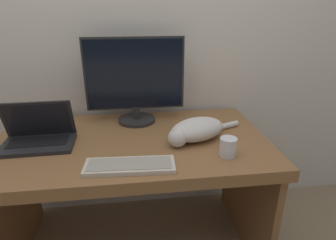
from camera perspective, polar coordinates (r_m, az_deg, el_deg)
wall_back at (r=1.78m, az=-8.52°, el=19.83°), size 6.40×0.06×2.60m
desk at (r=1.55m, az=-7.14°, el=-9.02°), size 1.41×0.79×0.72m
monitor at (r=1.63m, az=-6.73°, el=7.92°), size 0.57×0.22×0.49m
laptop at (r=1.54m, az=-24.87°, el=-3.03°), size 0.35×0.22×0.22m
external_keyboard at (r=1.23m, az=-7.77°, el=-9.18°), size 0.39×0.15×0.02m
cat at (r=1.45m, az=5.72°, el=-1.91°), size 0.45×0.30×0.11m
coffee_mug at (r=1.32m, az=12.10°, el=-5.40°), size 0.08×0.08×0.09m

